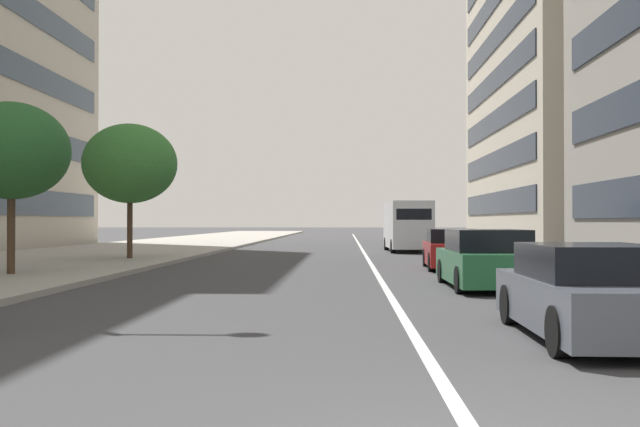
{
  "coord_description": "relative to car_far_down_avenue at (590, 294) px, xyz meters",
  "views": [
    {
      "loc": [
        -4.93,
        0.97,
        1.62
      ],
      "look_at": [
        12.37,
        1.57,
        1.81
      ],
      "focal_mm": 41.0,
      "sensor_mm": 36.0,
      "label": 1
    }
  ],
  "objects": [
    {
      "name": "street_tree_mid_sidewalk",
      "position": [
        10.06,
        12.78,
        2.99
      ],
      "size": [
        3.23,
        3.23,
        4.84
      ],
      "color": "#473323",
      "rests_on": "sidewalk_right_plaza"
    },
    {
      "name": "car_far_down_avenue",
      "position": [
        0.0,
        0.0,
        0.0
      ],
      "size": [
        4.35,
        1.86,
        1.31
      ],
      "rotation": [
        0.0,
        0.0,
        -0.02
      ],
      "color": "#4C515B",
      "rests_on": "ground"
    },
    {
      "name": "sidewalk_right_plaza",
      "position": [
        24.76,
        15.11,
        -0.55
      ],
      "size": [
        160.0,
        10.46,
        0.15
      ],
      "primitive_type": "cube",
      "color": "#A39E93",
      "rests_on": "ground"
    },
    {
      "name": "car_following_behind",
      "position": [
        7.75,
        -0.06,
        0.05
      ],
      "size": [
        4.57,
        1.91,
        1.43
      ],
      "rotation": [
        0.0,
        0.0,
        -0.0
      ],
      "color": "#236038",
      "rests_on": "ground"
    },
    {
      "name": "delivery_van_ahead",
      "position": [
        29.36,
        0.02,
        0.81
      ],
      "size": [
        6.19,
        2.28,
        2.67
      ],
      "rotation": [
        0.0,
        0.0,
        0.02
      ],
      "color": "silver",
      "rests_on": "ground"
    },
    {
      "name": "lane_centre_stripe",
      "position": [
        29.76,
        2.39,
        -0.62
      ],
      "size": [
        110.0,
        0.16,
        0.01
      ],
      "primitive_type": "cube",
      "color": "silver",
      "rests_on": "ground"
    },
    {
      "name": "street_tree_by_lamp_post",
      "position": [
        18.91,
        12.04,
        3.33
      ],
      "size": [
        3.77,
        3.77,
        5.41
      ],
      "color": "#473323",
      "rests_on": "sidewalk_right_plaza"
    },
    {
      "name": "car_lead_in_lane",
      "position": [
        14.86,
        -0.28,
        0.02
      ],
      "size": [
        4.29,
        1.98,
        1.37
      ],
      "rotation": [
        0.0,
        0.0,
        -0.05
      ],
      "color": "maroon",
      "rests_on": "ground"
    }
  ]
}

